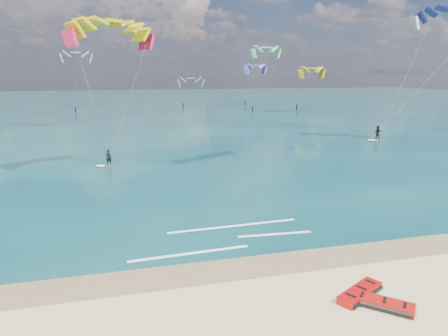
# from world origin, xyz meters

# --- Properties ---
(ground) EXTENTS (320.00, 320.00, 0.00)m
(ground) POSITION_xyz_m (0.00, 40.00, 0.00)
(ground) COLOR tan
(ground) RESTS_ON ground
(wet_sand_strip) EXTENTS (320.00, 2.40, 0.01)m
(wet_sand_strip) POSITION_xyz_m (0.00, 3.00, 0.00)
(wet_sand_strip) COLOR brown
(wet_sand_strip) RESTS_ON ground
(sea) EXTENTS (320.00, 200.00, 0.04)m
(sea) POSITION_xyz_m (0.00, 104.00, 0.02)
(sea) COLOR #092F34
(sea) RESTS_ON ground
(packed_kite_left) EXTENTS (2.83, 2.20, 0.39)m
(packed_kite_left) POSITION_xyz_m (4.83, -0.67, 0.00)
(packed_kite_left) COLOR #B60909
(packed_kite_left) RESTS_ON ground
(packed_kite_mid) EXTENTS (2.68, 2.58, 0.39)m
(packed_kite_mid) POSITION_xyz_m (5.21, -1.58, 0.00)
(packed_kite_mid) COLOR #AE140C
(packed_kite_mid) RESTS_ON ground
(kitesurfer_main) EXTENTS (7.59, 7.22, 14.83)m
(kitesurfer_main) POSITION_xyz_m (-5.49, 24.46, 7.85)
(kitesurfer_main) COLOR #C39316
(kitesurfer_main) RESTS_ON sea
(kitesurfer_far) EXTENTS (14.01, 7.92, 18.66)m
(kitesurfer_far) POSITION_xyz_m (32.65, 31.38, 9.67)
(kitesurfer_far) COLOR yellow
(kitesurfer_far) RESTS_ON sea
(shoreline_foam) EXTENTS (10.53, 3.66, 0.01)m
(shoreline_foam) POSITION_xyz_m (1.15, 6.64, 0.05)
(shoreline_foam) COLOR white
(shoreline_foam) RESTS_ON ground
(distant_kites) EXTENTS (88.75, 43.19, 14.20)m
(distant_kites) POSITION_xyz_m (2.06, 77.74, 5.79)
(distant_kites) COLOR gold
(distant_kites) RESTS_ON ground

